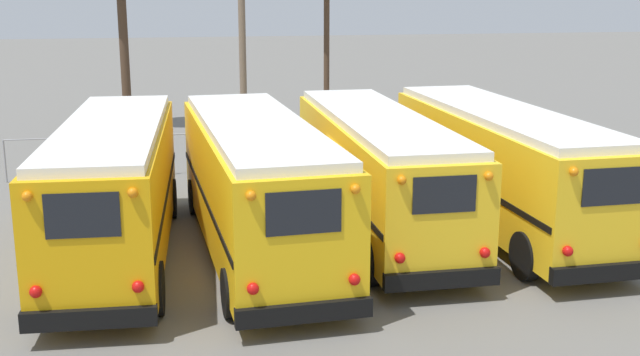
{
  "coord_description": "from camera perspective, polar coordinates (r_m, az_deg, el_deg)",
  "views": [
    {
      "loc": [
        -3.55,
        -19.02,
        6.3
      ],
      "look_at": [
        0.0,
        -0.14,
        1.62
      ],
      "focal_mm": 45.0,
      "sensor_mm": 36.0,
      "label": 1
    }
  ],
  "objects": [
    {
      "name": "utility_pole",
      "position": [
        31.75,
        -5.54,
        9.31
      ],
      "size": [
        1.8,
        0.28,
        7.49
      ],
      "color": "#75604C",
      "rests_on": "ground"
    },
    {
      "name": "school_bus_1",
      "position": [
        18.95,
        -4.52,
        -0.31
      ],
      "size": [
        3.11,
        10.26,
        3.18
      ],
      "color": "yellow",
      "rests_on": "ground"
    },
    {
      "name": "school_bus_3",
      "position": [
        21.51,
        12.74,
        1.04
      ],
      "size": [
        2.74,
        10.48,
        3.14
      ],
      "color": "yellow",
      "rests_on": "ground"
    },
    {
      "name": "school_bus_2",
      "position": [
        20.75,
        4.09,
        0.75
      ],
      "size": [
        2.48,
        10.47,
        3.05
      ],
      "color": "yellow",
      "rests_on": "ground"
    },
    {
      "name": "school_bus_0",
      "position": [
        18.96,
        -14.39,
        -0.59
      ],
      "size": [
        2.82,
        9.64,
        3.24
      ],
      "color": "#E5A00C",
      "rests_on": "ground"
    },
    {
      "name": "fence_line",
      "position": [
        27.47,
        -3.03,
        2.52
      ],
      "size": [
        17.84,
        0.06,
        1.42
      ],
      "color": "#939399",
      "rests_on": "ground"
    },
    {
      "name": "ground_plane",
      "position": [
        20.35,
        -0.07,
        -4.35
      ],
      "size": [
        160.0,
        160.0,
        0.0
      ],
      "primitive_type": "plane",
      "color": "#66635E"
    }
  ]
}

